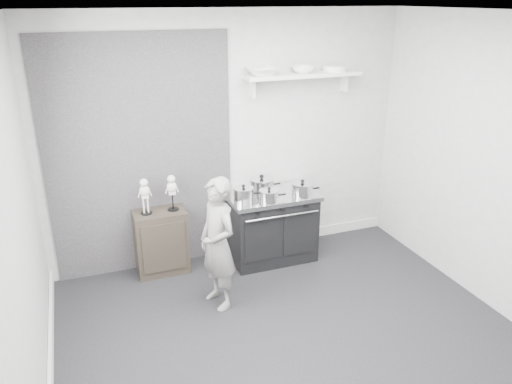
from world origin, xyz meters
The scene contains 15 objects.
ground centered at (0.00, 0.00, 0.00)m, with size 4.00×4.00×0.00m, color black.
room_shell centered at (-0.09, 0.15, 1.64)m, with size 4.02×3.62×2.71m.
wall_shelf centered at (0.80, 1.68, 2.01)m, with size 1.30×0.26×0.24m.
stove centered at (0.38, 1.48, 0.39)m, with size 0.98×0.61×0.78m.
side_cabinet centered at (-0.84, 1.61, 0.35)m, with size 0.54×0.32×0.70m, color black.
child centered at (-0.44, 0.80, 0.65)m, with size 0.47×0.31×1.30m, color slate.
pot_front_left centered at (0.03, 1.41, 0.86)m, with size 0.30×0.22×0.18m.
pot_back_left centered at (0.29, 1.57, 0.86)m, with size 0.36×0.27×0.21m.
pot_front_right centered at (0.66, 1.31, 0.86)m, with size 0.32×0.24×0.19m.
pot_front_center centered at (0.27, 1.29, 0.85)m, with size 0.29×0.21×0.16m.
skeleton_full centered at (-0.97, 1.61, 0.93)m, with size 0.12×0.08×0.44m, color beige, non-canonical shape.
skeleton_torso centered at (-0.69, 1.61, 0.93)m, with size 0.13×0.08×0.45m, color beige, non-canonical shape.
bowl_large centered at (0.33, 1.67, 2.08)m, with size 0.34×0.34×0.08m, color white.
bowl_small centered at (0.80, 1.67, 2.08)m, with size 0.23×0.23×0.07m, color white.
plate_stack centered at (1.17, 1.67, 2.07)m, with size 0.25×0.25×0.06m, color white.
Camera 1 is at (-1.57, -3.21, 2.80)m, focal length 35.00 mm.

